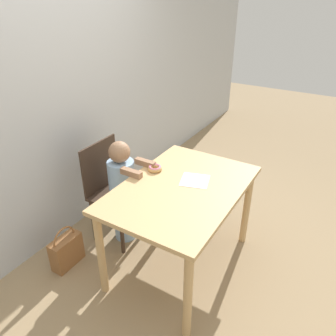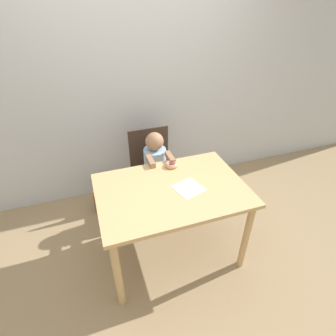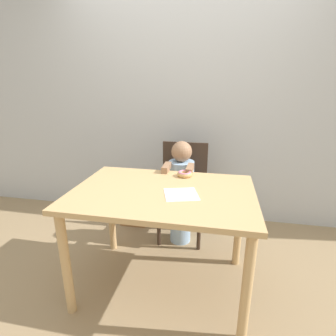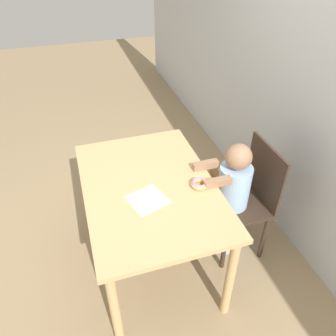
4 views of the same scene
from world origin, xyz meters
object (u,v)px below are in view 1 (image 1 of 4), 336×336
chair (113,189)px  handbag (67,250)px  donut (155,168)px  child_figure (123,191)px

chair → handbag: size_ratio=2.40×
chair → donut: size_ratio=7.90×
chair → child_figure: child_figure is taller
child_figure → handbag: 0.68m
child_figure → donut: size_ratio=8.41×
child_figure → donut: child_figure is taller
child_figure → donut: bearing=-76.8°
child_figure → chair: bearing=90.0°
donut → child_figure: bearing=103.2°
child_figure → handbag: bearing=159.1°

